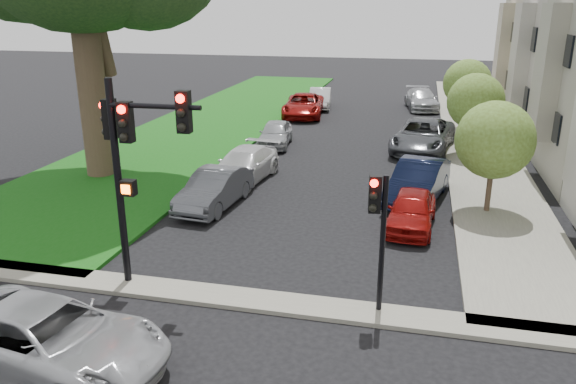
% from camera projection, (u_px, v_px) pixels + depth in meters
% --- Properties ---
extents(ground, '(140.00, 140.00, 0.00)m').
position_uv_depth(ground, '(236.00, 348.00, 12.41)').
color(ground, black).
rests_on(ground, ground).
extents(grass_strip, '(8.00, 44.00, 0.12)m').
position_uv_depth(grass_strip, '(220.00, 119.00, 36.48)').
color(grass_strip, '#10530E').
rests_on(grass_strip, ground).
extents(sidewalk_right, '(3.50, 44.00, 0.12)m').
position_uv_depth(sidewalk_right, '(473.00, 131.00, 33.06)').
color(sidewalk_right, slate).
rests_on(sidewalk_right, ground).
extents(sidewalk_cross, '(60.00, 1.00, 0.12)m').
position_uv_depth(sidewalk_cross, '(261.00, 301.00, 14.23)').
color(sidewalk_cross, slate).
rests_on(sidewalk_cross, ground).
extents(house_d, '(7.70, 7.55, 15.97)m').
position_uv_depth(house_d, '(570.00, 8.00, 35.63)').
color(house_d, tan).
rests_on(house_d, ground).
extents(small_tree_a, '(2.73, 2.73, 4.09)m').
position_uv_depth(small_tree_a, '(495.00, 140.00, 19.48)').
color(small_tree_a, brown).
rests_on(small_tree_a, ground).
extents(small_tree_b, '(2.73, 2.73, 4.09)m').
position_uv_depth(small_tree_b, '(476.00, 102.00, 27.07)').
color(small_tree_b, brown).
rests_on(small_tree_b, ground).
extents(small_tree_c, '(2.79, 2.79, 4.19)m').
position_uv_depth(small_tree_c, '(467.00, 83.00, 32.77)').
color(small_tree_c, brown).
rests_on(small_tree_c, ground).
extents(traffic_signal_main, '(2.70, 0.69, 5.53)m').
position_uv_depth(traffic_signal_main, '(131.00, 148.00, 13.98)').
color(traffic_signal_main, black).
rests_on(traffic_signal_main, ground).
extents(traffic_signal_secondary, '(0.47, 0.38, 3.55)m').
position_uv_depth(traffic_signal_secondary, '(378.00, 219.00, 13.03)').
color(traffic_signal_secondary, black).
rests_on(traffic_signal_secondary, ground).
extents(car_cross_near, '(5.44, 3.08, 1.43)m').
position_uv_depth(car_cross_near, '(49.00, 338.00, 11.49)').
color(car_cross_near, '#999BA0').
rests_on(car_cross_near, ground).
extents(car_parked_0, '(1.76, 3.83, 1.27)m').
position_uv_depth(car_parked_0, '(412.00, 210.00, 18.86)').
color(car_parked_0, maroon).
rests_on(car_parked_0, ground).
extents(car_parked_1, '(2.56, 4.89, 1.53)m').
position_uv_depth(car_parked_1, '(418.00, 181.00, 21.47)').
color(car_parked_1, black).
rests_on(car_parked_1, ground).
extents(car_parked_2, '(3.54, 6.12, 1.60)m').
position_uv_depth(car_parked_2, '(423.00, 136.00, 28.67)').
color(car_parked_2, '#3F4247').
rests_on(car_parked_2, ground).
extents(car_parked_4, '(2.76, 5.16, 1.42)m').
position_uv_depth(car_parked_4, '(422.00, 99.00, 40.07)').
color(car_parked_4, '#999BA0').
rests_on(car_parked_4, ground).
extents(car_parked_5, '(1.85, 4.35, 1.39)m').
position_uv_depth(car_parked_5, '(214.00, 189.00, 20.78)').
color(car_parked_5, '#3F4247').
rests_on(car_parked_5, ground).
extents(car_parked_6, '(2.46, 4.90, 1.37)m').
position_uv_depth(car_parked_6, '(244.00, 165.00, 23.88)').
color(car_parked_6, silver).
rests_on(car_parked_6, ground).
extents(car_parked_7, '(1.97, 4.03, 1.32)m').
position_uv_depth(car_parked_7, '(275.00, 134.00, 29.79)').
color(car_parked_7, '#999BA0').
rests_on(car_parked_7, ground).
extents(car_parked_8, '(3.03, 5.63, 1.50)m').
position_uv_depth(car_parked_8, '(304.00, 105.00, 37.51)').
color(car_parked_8, maroon).
rests_on(car_parked_8, ground).
extents(car_parked_9, '(2.03, 4.41, 1.40)m').
position_uv_depth(car_parked_9, '(320.00, 98.00, 40.59)').
color(car_parked_9, silver).
rests_on(car_parked_9, ground).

